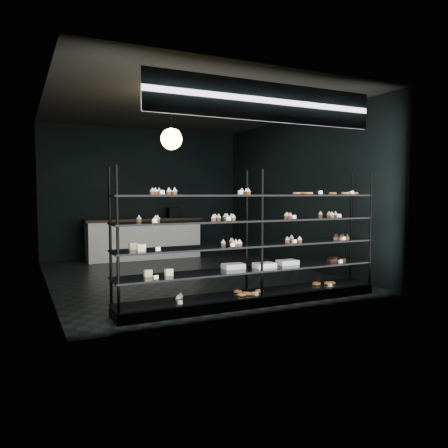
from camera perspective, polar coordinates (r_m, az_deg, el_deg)
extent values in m
cube|color=black|center=(8.50, -4.84, -6.67)|extent=(5.00, 6.00, 0.01)
cube|color=black|center=(8.51, -4.97, 14.95)|extent=(5.00, 6.00, 0.01)
cube|color=black|center=(11.21, -10.36, 4.05)|extent=(5.00, 0.01, 3.20)
cube|color=black|center=(5.65, 5.98, 4.21)|extent=(5.00, 0.01, 3.20)
cube|color=black|center=(7.82, -22.33, 3.87)|extent=(0.01, 6.00, 3.20)
cube|color=black|center=(9.53, 9.33, 4.09)|extent=(0.01, 6.00, 3.20)
cube|color=black|center=(6.35, 3.93, -9.83)|extent=(4.00, 0.50, 0.12)
cylinder|color=black|center=(5.29, -13.71, -2.55)|extent=(0.04, 0.04, 1.85)
cylinder|color=black|center=(5.71, -14.63, -2.08)|extent=(0.04, 0.04, 1.85)
cylinder|color=black|center=(6.01, 5.00, -1.67)|extent=(0.04, 0.04, 1.85)
cylinder|color=black|center=(6.39, 2.99, -1.32)|extent=(0.04, 0.04, 1.85)
cylinder|color=black|center=(7.21, 18.60, -0.92)|extent=(0.04, 0.04, 1.85)
cylinder|color=black|center=(7.53, 16.27, -0.67)|extent=(0.04, 0.04, 1.85)
cube|color=black|center=(6.33, 3.93, -9.04)|extent=(4.00, 0.50, 0.03)
cube|color=black|center=(6.26, 3.95, -5.92)|extent=(4.00, 0.50, 0.02)
cube|color=black|center=(6.21, 3.96, -2.73)|extent=(4.00, 0.50, 0.02)
cube|color=black|center=(6.18, 3.98, 0.49)|extent=(4.00, 0.50, 0.02)
cube|color=black|center=(6.17, 3.99, 3.74)|extent=(4.00, 0.50, 0.02)
cube|color=white|center=(5.45, -7.73, 4.07)|extent=(0.06, 0.04, 0.06)
cube|color=white|center=(5.88, 2.54, 4.10)|extent=(0.05, 0.04, 0.06)
cube|color=white|center=(6.56, 12.15, 4.00)|extent=(0.06, 0.04, 0.06)
cube|color=white|center=(6.98, 16.46, 3.92)|extent=(0.06, 0.04, 0.06)
cube|color=white|center=(5.41, -9.22, 0.35)|extent=(0.06, 0.04, 0.06)
cube|color=white|center=(5.78, 0.45, 0.63)|extent=(0.06, 0.04, 0.06)
cube|color=white|center=(6.34, 9.44, 0.88)|extent=(0.05, 0.04, 0.06)
cube|color=white|center=(6.81, 14.67, 1.01)|extent=(0.06, 0.04, 0.06)
cube|color=white|center=(5.45, -8.99, -3.32)|extent=(0.06, 0.04, 0.06)
cube|color=white|center=(5.84, 0.96, -2.79)|extent=(0.06, 0.04, 0.06)
cube|color=white|center=(6.35, 9.16, -2.28)|extent=(0.05, 0.04, 0.06)
cube|color=white|center=(6.92, 15.43, -1.87)|extent=(0.06, 0.04, 0.06)
cube|color=white|center=(5.52, -8.45, -6.90)|extent=(0.06, 0.04, 0.06)
cube|color=white|center=(6.93, 15.10, -4.77)|extent=(0.06, 0.04, 0.06)
cube|color=white|center=(5.67, -6.00, -10.21)|extent=(0.06, 0.04, 0.06)
cube|color=white|center=(6.16, 4.61, -9.05)|extent=(0.05, 0.04, 0.06)
cube|color=white|center=(6.88, 13.93, -7.77)|extent=(0.06, 0.04, 0.06)
cube|color=#0B1C3B|center=(5.84, 5.64, 15.57)|extent=(3.20, 0.04, 0.45)
cube|color=white|center=(5.82, 5.74, 15.61)|extent=(3.30, 0.02, 0.50)
cylinder|color=black|center=(7.23, -6.91, 14.51)|extent=(0.01, 0.01, 0.56)
sphere|color=#ECC152|center=(7.17, -6.88, 10.97)|extent=(0.34, 0.34, 0.34)
cube|color=white|center=(10.74, -10.40, -2.03)|extent=(2.69, 0.60, 0.92)
cube|color=black|center=(10.70, -10.43, 0.58)|extent=(2.80, 0.65, 0.06)
cube|color=black|center=(10.92, -6.62, 1.50)|extent=(0.30, 0.30, 0.25)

